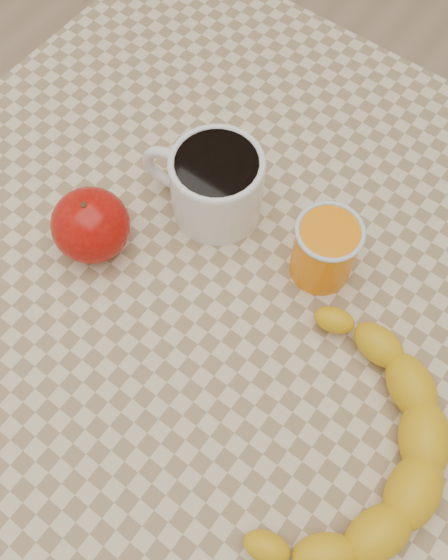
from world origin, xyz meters
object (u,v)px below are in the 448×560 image
Objects in this scene: table at (224,320)px; coffee_mug at (215,183)px; apple at (91,225)px; orange_juice_glass at (325,250)px; banana at (350,447)px.

coffee_mug is (-0.07, 0.08, 0.13)m from table.
orange_juice_glass is at bearing 29.47° from apple.
coffee_mug is at bearing 57.28° from apple.
orange_juice_glass reaches higher than banana.
coffee_mug reaches higher than table.
banana is at bearing -49.86° from orange_juice_glass.
orange_juice_glass is at bearing 122.80° from banana.
table is 0.16m from orange_juice_glass.
banana is at bearing -4.88° from apple.
apple is 0.33× the size of banana.
apple reaches higher than table.
apple is at bearing 167.78° from banana.
banana is at bearing -28.81° from coffee_mug.
coffee_mug reaches higher than apple.
table is at bearing 15.27° from apple.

